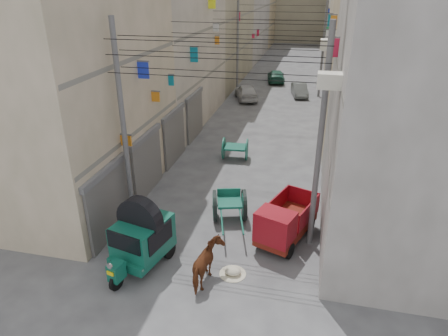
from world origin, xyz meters
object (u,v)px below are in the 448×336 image
(auto_rickshaw, at_px, (141,236))
(distant_car_white, at_px, (246,92))
(tonga_cart, at_px, (229,205))
(feed_sack, at_px, (233,271))
(mini_truck, at_px, (283,225))
(horse, at_px, (208,265))
(distant_car_green, at_px, (276,76))
(distant_car_grey, at_px, (300,90))
(second_cart, at_px, (235,148))

(auto_rickshaw, distance_m, distant_car_white, 22.14)
(auto_rickshaw, xyz_separation_m, tonga_cart, (2.31, 3.51, -0.49))
(auto_rickshaw, bearing_deg, feed_sack, 15.55)
(mini_truck, distance_m, horse, 3.47)
(feed_sack, bearing_deg, distant_car_green, 93.42)
(distant_car_grey, bearing_deg, auto_rickshaw, -110.45)
(second_cart, xyz_separation_m, horse, (1.15, -10.14, 0.06))
(horse, distance_m, distant_car_white, 22.72)
(mini_truck, height_order, second_cart, mini_truck)
(second_cart, relative_size, distant_car_green, 0.37)
(tonga_cart, relative_size, second_cart, 2.12)
(auto_rickshaw, relative_size, distant_car_white, 0.76)
(second_cart, height_order, distant_car_grey, second_cart)
(mini_truck, distance_m, distant_car_green, 27.25)
(mini_truck, distance_m, distant_car_white, 20.45)
(mini_truck, height_order, feed_sack, mini_truck)
(mini_truck, distance_m, distant_car_grey, 22.04)
(auto_rickshaw, bearing_deg, horse, 3.16)
(mini_truck, xyz_separation_m, distant_car_green, (-3.20, 27.06, -0.25))
(auto_rickshaw, xyz_separation_m, horse, (2.44, -0.43, -0.47))
(mini_truck, distance_m, second_cart, 8.14)
(tonga_cart, height_order, mini_truck, mini_truck)
(auto_rickshaw, height_order, distant_car_green, auto_rickshaw)
(distant_car_green, bearing_deg, distant_car_grey, 108.34)
(second_cart, bearing_deg, distant_car_grey, 75.22)
(distant_car_grey, xyz_separation_m, distant_car_green, (-2.58, 5.03, 0.03))
(auto_rickshaw, distance_m, mini_truck, 5.15)
(distant_car_white, relative_size, distant_car_grey, 1.17)
(tonga_cart, bearing_deg, distant_car_grey, 69.48)
(horse, xyz_separation_m, distant_car_green, (-1.03, 29.76, -0.14))
(feed_sack, height_order, horse, horse)
(auto_rickshaw, xyz_separation_m, distant_car_grey, (4.00, 24.31, -0.63))
(horse, height_order, distant_car_white, horse)
(second_cart, bearing_deg, distant_car_green, 85.37)
(distant_car_green, bearing_deg, horse, 83.10)
(tonga_cart, relative_size, mini_truck, 0.93)
(tonga_cart, distance_m, distant_car_green, 25.84)
(distant_car_grey, bearing_deg, mini_truck, -99.52)
(feed_sack, bearing_deg, tonga_cart, 104.11)
(distant_car_white, height_order, distant_car_grey, distant_car_white)
(second_cart, xyz_separation_m, distant_car_white, (-1.60, 12.42, 0.01))
(second_cart, distance_m, feed_sack, 9.77)
(horse, distance_m, distant_car_grey, 24.78)
(distant_car_white, bearing_deg, second_cart, 77.69)
(distant_car_white, xyz_separation_m, distant_car_grey, (4.30, 2.18, -0.11))
(distant_car_grey, bearing_deg, distant_car_white, -164.29)
(horse, bearing_deg, distant_car_white, -80.54)
(mini_truck, relative_size, feed_sack, 5.81)
(distant_car_white, bearing_deg, tonga_cart, 78.38)
(tonga_cart, height_order, feed_sack, tonga_cart)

